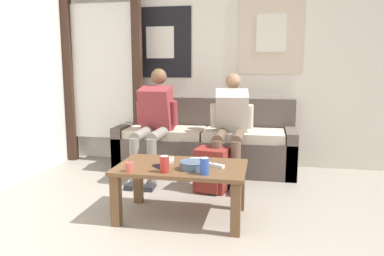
{
  "coord_description": "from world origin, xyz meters",
  "views": [
    {
      "loc": [
        0.57,
        -1.65,
        1.21
      ],
      "look_at": [
        -0.08,
        1.68,
        0.64
      ],
      "focal_mm": 35.0,
      "sensor_mm": 36.0,
      "label": 1
    }
  ],
  "objects_px": {
    "pillar_candle": "(129,167)",
    "drink_can_blue": "(204,166)",
    "drink_can_red": "(164,164)",
    "cell_phone": "(160,167)",
    "couch": "(205,145)",
    "game_controller_near_left": "(172,160)",
    "coffee_table": "(181,175)",
    "game_controller_near_right": "(216,165)",
    "ceramic_bowl": "(192,165)",
    "game_controller_far_center": "(199,159)",
    "person_seated_adult": "(154,119)",
    "backpack": "(212,171)",
    "person_seated_teen": "(230,123)"
  },
  "relations": [
    {
      "from": "couch",
      "to": "game_controller_near_left",
      "type": "distance_m",
      "value": 1.35
    },
    {
      "from": "pillar_candle",
      "to": "person_seated_adult",
      "type": "bearing_deg",
      "value": 99.16
    },
    {
      "from": "cell_phone",
      "to": "person_seated_teen",
      "type": "bearing_deg",
      "value": 70.15
    },
    {
      "from": "drink_can_red",
      "to": "cell_phone",
      "type": "relative_size",
      "value": 0.86
    },
    {
      "from": "ceramic_bowl",
      "to": "coffee_table",
      "type": "bearing_deg",
      "value": 138.59
    },
    {
      "from": "cell_phone",
      "to": "game_controller_near_right",
      "type": "bearing_deg",
      "value": 12.9
    },
    {
      "from": "person_seated_teen",
      "to": "drink_can_red",
      "type": "distance_m",
      "value": 1.37
    },
    {
      "from": "cell_phone",
      "to": "coffee_table",
      "type": "bearing_deg",
      "value": 29.08
    },
    {
      "from": "drink_can_red",
      "to": "game_controller_far_center",
      "type": "distance_m",
      "value": 0.44
    },
    {
      "from": "person_seated_teen",
      "to": "couch",
      "type": "bearing_deg",
      "value": 133.53
    },
    {
      "from": "person_seated_adult",
      "to": "person_seated_teen",
      "type": "distance_m",
      "value": 0.83
    },
    {
      "from": "pillar_candle",
      "to": "game_controller_near_left",
      "type": "relative_size",
      "value": 0.57
    },
    {
      "from": "coffee_table",
      "to": "game_controller_far_center",
      "type": "relative_size",
      "value": 6.96
    },
    {
      "from": "pillar_candle",
      "to": "game_controller_near_left",
      "type": "bearing_deg",
      "value": 57.12
    },
    {
      "from": "person_seated_teen",
      "to": "backpack",
      "type": "height_order",
      "value": "person_seated_teen"
    },
    {
      "from": "coffee_table",
      "to": "person_seated_adult",
      "type": "height_order",
      "value": "person_seated_adult"
    },
    {
      "from": "couch",
      "to": "backpack",
      "type": "distance_m",
      "value": 0.79
    },
    {
      "from": "coffee_table",
      "to": "pillar_candle",
      "type": "distance_m",
      "value": 0.44
    },
    {
      "from": "pillar_candle",
      "to": "drink_can_blue",
      "type": "distance_m",
      "value": 0.56
    },
    {
      "from": "pillar_candle",
      "to": "cell_phone",
      "type": "distance_m",
      "value": 0.25
    },
    {
      "from": "drink_can_blue",
      "to": "cell_phone",
      "type": "relative_size",
      "value": 0.86
    },
    {
      "from": "drink_can_red",
      "to": "game_controller_near_right",
      "type": "relative_size",
      "value": 0.87
    },
    {
      "from": "backpack",
      "to": "game_controller_far_center",
      "type": "xyz_separation_m",
      "value": [
        -0.04,
        -0.5,
        0.24
      ]
    },
    {
      "from": "ceramic_bowl",
      "to": "game_controller_near_left",
      "type": "height_order",
      "value": "ceramic_bowl"
    },
    {
      "from": "person_seated_adult",
      "to": "game_controller_near_right",
      "type": "distance_m",
      "value": 1.37
    },
    {
      "from": "ceramic_bowl",
      "to": "drink_can_red",
      "type": "bearing_deg",
      "value": -146.29
    },
    {
      "from": "backpack",
      "to": "drink_can_blue",
      "type": "relative_size",
      "value": 3.38
    },
    {
      "from": "couch",
      "to": "ceramic_bowl",
      "type": "relative_size",
      "value": 10.82
    },
    {
      "from": "person_seated_adult",
      "to": "backpack",
      "type": "distance_m",
      "value": 0.91
    },
    {
      "from": "coffee_table",
      "to": "person_seated_teen",
      "type": "bearing_deg",
      "value": 75.93
    },
    {
      "from": "person_seated_teen",
      "to": "game_controller_near_right",
      "type": "height_order",
      "value": "person_seated_teen"
    },
    {
      "from": "drink_can_blue",
      "to": "game_controller_near_right",
      "type": "distance_m",
      "value": 0.23
    },
    {
      "from": "couch",
      "to": "game_controller_far_center",
      "type": "relative_size",
      "value": 14.12
    },
    {
      "from": "game_controller_near_left",
      "to": "cell_phone",
      "type": "xyz_separation_m",
      "value": [
        -0.05,
        -0.19,
        -0.01
      ]
    },
    {
      "from": "couch",
      "to": "person_seated_adult",
      "type": "xyz_separation_m",
      "value": [
        -0.51,
        -0.36,
        0.34
      ]
    },
    {
      "from": "person_seated_teen",
      "to": "drink_can_red",
      "type": "bearing_deg",
      "value": -105.17
    },
    {
      "from": "game_controller_near_left",
      "to": "pillar_candle",
      "type": "bearing_deg",
      "value": -122.88
    },
    {
      "from": "pillar_candle",
      "to": "ceramic_bowl",
      "type": "bearing_deg",
      "value": 19.74
    },
    {
      "from": "drink_can_blue",
      "to": "coffee_table",
      "type": "bearing_deg",
      "value": 136.17
    },
    {
      "from": "backpack",
      "to": "game_controller_near_left",
      "type": "xyz_separation_m",
      "value": [
        -0.25,
        -0.58,
        0.24
      ]
    },
    {
      "from": "backpack",
      "to": "person_seated_adult",
      "type": "bearing_deg",
      "value": 150.16
    },
    {
      "from": "backpack",
      "to": "game_controller_near_right",
      "type": "distance_m",
      "value": 0.73
    },
    {
      "from": "drink_can_red",
      "to": "cell_phone",
      "type": "height_order",
      "value": "drink_can_red"
    },
    {
      "from": "drink_can_red",
      "to": "game_controller_far_center",
      "type": "height_order",
      "value": "drink_can_red"
    },
    {
      "from": "pillar_candle",
      "to": "drink_can_blue",
      "type": "xyz_separation_m",
      "value": [
        0.56,
        0.04,
        0.03
      ]
    },
    {
      "from": "coffee_table",
      "to": "ceramic_bowl",
      "type": "distance_m",
      "value": 0.18
    },
    {
      "from": "ceramic_bowl",
      "to": "game_controller_near_right",
      "type": "distance_m",
      "value": 0.2
    },
    {
      "from": "backpack",
      "to": "cell_phone",
      "type": "bearing_deg",
      "value": -111.02
    },
    {
      "from": "coffee_table",
      "to": "person_seated_teen",
      "type": "xyz_separation_m",
      "value": [
        0.28,
        1.11,
        0.26
      ]
    },
    {
      "from": "coffee_table",
      "to": "drink_can_red",
      "type": "distance_m",
      "value": 0.27
    }
  ]
}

